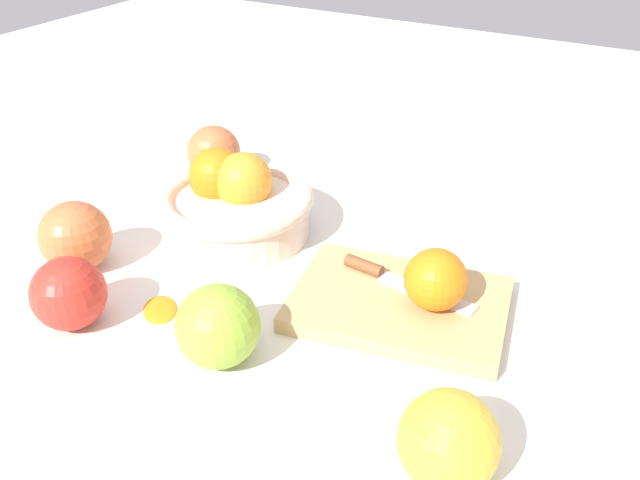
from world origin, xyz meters
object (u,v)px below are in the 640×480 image
(bowl, at_px, (235,203))
(apple_front_right, at_px, (448,441))
(cutting_board, at_px, (399,304))
(orange_on_board, at_px, (436,280))
(apple_front_left, at_px, (75,236))
(apple_back_left, at_px, (214,152))
(knife, at_px, (390,277))
(apple_front_left_2, at_px, (69,293))
(apple_front_center, at_px, (218,326))

(bowl, distance_m, apple_front_right, 0.43)
(cutting_board, relative_size, orange_on_board, 3.43)
(apple_front_left, xyz_separation_m, apple_back_left, (-0.01, 0.27, -0.00))
(orange_on_board, distance_m, apple_front_left, 0.41)
(cutting_board, distance_m, knife, 0.03)
(bowl, bearing_deg, orange_on_board, -9.92)
(apple_front_right, bearing_deg, apple_front_left_2, -179.48)
(cutting_board, distance_m, apple_front_left_2, 0.34)
(knife, height_order, apple_front_center, apple_front_center)
(knife, distance_m, apple_front_left, 0.36)
(apple_front_left, distance_m, apple_back_left, 0.27)
(orange_on_board, xyz_separation_m, apple_front_left, (-0.39, -0.11, -0.01))
(apple_front_center, height_order, apple_front_left_2, apple_front_center)
(bowl, bearing_deg, knife, -7.68)
(cutting_board, xyz_separation_m, orange_on_board, (0.04, 0.00, 0.04))
(cutting_board, distance_m, apple_front_center, 0.20)
(knife, height_order, apple_front_right, apple_front_right)
(knife, height_order, apple_front_left_2, apple_front_left_2)
(bowl, xyz_separation_m, apple_back_left, (-0.12, 0.12, -0.00))
(orange_on_board, distance_m, apple_front_right, 0.20)
(cutting_board, bearing_deg, apple_back_left, 155.35)
(knife, relative_size, apple_front_left_2, 2.05)
(cutting_board, distance_m, apple_front_left, 0.37)
(orange_on_board, xyz_separation_m, knife, (-0.06, 0.02, -0.03))
(knife, bearing_deg, bowl, 172.32)
(apple_front_center, height_order, apple_back_left, apple_front_center)
(apple_front_left_2, bearing_deg, bowl, 81.37)
(orange_on_board, distance_m, knife, 0.07)
(apple_front_left, height_order, apple_back_left, apple_front_left)
(apple_back_left, bearing_deg, bowl, -43.75)
(bowl, bearing_deg, apple_front_right, -32.61)
(cutting_board, height_order, knife, knife)
(apple_front_right, bearing_deg, apple_back_left, 144.31)
(cutting_board, xyz_separation_m, apple_front_right, (0.12, -0.18, 0.03))
(cutting_board, distance_m, orange_on_board, 0.05)
(bowl, relative_size, apple_front_center, 2.38)
(cutting_board, relative_size, apple_front_left_2, 2.92)
(orange_on_board, relative_size, apple_back_left, 0.83)
(apple_front_center, bearing_deg, bowl, 121.75)
(knife, bearing_deg, apple_back_left, 157.17)
(apple_front_right, bearing_deg, apple_front_center, 173.85)
(cutting_board, distance_m, apple_back_left, 0.40)
(apple_front_right, height_order, apple_front_left_2, apple_front_right)
(cutting_board, height_order, apple_front_right, apple_front_right)
(bowl, xyz_separation_m, apple_front_right, (0.36, -0.23, -0.00))
(apple_front_center, bearing_deg, apple_front_left_2, -169.99)
(apple_front_center, bearing_deg, apple_back_left, 127.61)
(orange_on_board, height_order, knife, orange_on_board)
(apple_front_center, height_order, apple_front_right, apple_front_center)
(cutting_board, height_order, apple_front_left, apple_front_left)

